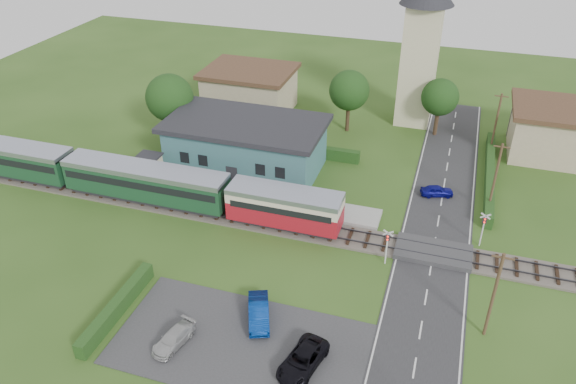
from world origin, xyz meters
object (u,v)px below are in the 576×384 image
(church_tower, at_px, (422,38))
(pedestrian_near, at_px, (301,193))
(equipment_hut, at_px, (149,167))
(car_park_dark, at_px, (303,360))
(train, at_px, (116,176))
(crossing_signal_near, at_px, (387,242))
(car_park_silver, at_px, (174,338))
(pedestrian_far, at_px, (183,178))
(car_on_road, at_px, (437,191))
(house_west, at_px, (250,90))
(station_building, at_px, (246,145))
(car_park_blue, at_px, (259,312))
(house_east, at_px, (551,130))
(crossing_signal_far, at_px, (484,225))

(church_tower, distance_m, pedestrian_near, 25.20)
(equipment_hut, bearing_deg, car_park_dark, -40.24)
(train, bearing_deg, crossing_signal_near, -5.27)
(car_park_silver, relative_size, pedestrian_far, 2.16)
(church_tower, xyz_separation_m, car_park_dark, (-1.93, -40.63, -9.54))
(car_park_dark, distance_m, pedestrian_near, 19.10)
(car_on_road, distance_m, car_park_dark, 24.80)
(house_west, relative_size, crossing_signal_near, 3.30)
(station_building, xyz_separation_m, pedestrian_near, (7.50, -5.38, -1.28))
(crossing_signal_near, bearing_deg, equipment_hut, 167.06)
(crossing_signal_near, xyz_separation_m, car_on_road, (3.02, 11.75, -1.57))
(car_on_road, bearing_deg, pedestrian_far, 87.55)
(church_tower, bearing_deg, train, -133.50)
(car_park_blue, bearing_deg, train, 126.52)
(car_on_road, height_order, pedestrian_far, pedestrian_far)
(house_east, xyz_separation_m, car_park_silver, (-25.73, -37.42, -2.20))
(station_building, height_order, house_east, house_east)
(station_building, xyz_separation_m, car_on_road, (19.42, 0.35, -2.12))
(house_east, bearing_deg, car_park_dark, -114.80)
(equipment_hut, bearing_deg, house_east, 26.32)
(crossing_signal_far, relative_size, pedestrian_near, 1.69)
(crossing_signal_near, bearing_deg, crossing_signal_far, 33.69)
(house_east, xyz_separation_m, crossing_signal_near, (-13.60, -24.41, -0.66))
(car_on_road, height_order, car_park_silver, car_park_silver)
(equipment_hut, bearing_deg, crossing_signal_far, -1.46)
(car_park_blue, bearing_deg, equipment_hut, 117.27)
(church_tower, bearing_deg, car_park_silver, -104.52)
(station_building, xyz_separation_m, house_east, (30.00, 13.01, 0.10))
(car_park_silver, bearing_deg, pedestrian_far, 128.07)
(house_east, bearing_deg, crossing_signal_far, -108.08)
(car_park_silver, bearing_deg, house_east, 68.53)
(train, distance_m, car_park_dark, 27.09)
(house_east, xyz_separation_m, car_on_road, (-10.58, -12.66, -2.22))
(house_west, xyz_separation_m, car_park_silver, (9.27, -38.42, -2.20))
(house_east, xyz_separation_m, pedestrian_near, (-22.50, -18.38, -1.38))
(train, height_order, car_park_blue, train)
(station_building, xyz_separation_m, church_tower, (15.00, 17.01, 7.53))
(crossing_signal_near, relative_size, car_park_blue, 0.80)
(equipment_hut, bearing_deg, house_west, 81.38)
(house_west, xyz_separation_m, car_park_dark, (18.07, -37.63, -2.11))
(train, bearing_deg, station_building, 42.91)
(crossing_signal_near, height_order, car_park_dark, crossing_signal_near)
(car_park_dark, bearing_deg, church_tower, 99.67)
(house_west, bearing_deg, crossing_signal_far, -35.77)
(equipment_hut, distance_m, house_west, 20.05)
(church_tower, distance_m, pedestrian_far, 31.35)
(car_park_blue, distance_m, pedestrian_far, 19.64)
(car_park_blue, bearing_deg, pedestrian_far, 110.68)
(car_park_silver, relative_size, car_park_dark, 0.81)
(equipment_hut, height_order, crossing_signal_near, crossing_signal_near)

